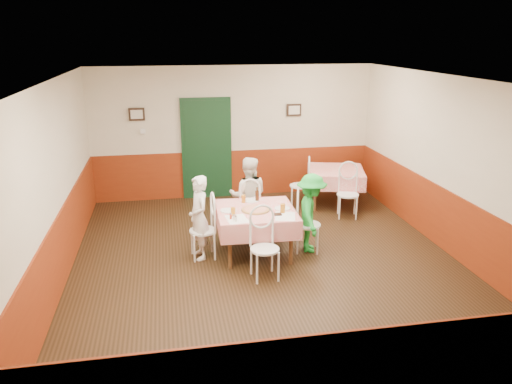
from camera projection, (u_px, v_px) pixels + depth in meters
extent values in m
plane|color=black|center=(267.00, 262.00, 7.81)|extent=(7.00, 7.00, 0.00)
plane|color=white|center=(268.00, 80.00, 6.96)|extent=(7.00, 7.00, 0.00)
cube|color=beige|center=(234.00, 132.00, 10.67)|extent=(6.00, 0.10, 2.80)
cube|color=beige|center=(353.00, 289.00, 4.10)|extent=(6.00, 0.10, 2.80)
cube|color=beige|center=(54.00, 187.00, 6.86)|extent=(0.10, 7.00, 2.80)
cube|color=beige|center=(452.00, 167.00, 7.90)|extent=(0.10, 7.00, 2.80)
cube|color=maroon|center=(235.00, 173.00, 10.92)|extent=(6.00, 0.03, 1.00)
cube|color=maroon|center=(347.00, 380.00, 4.39)|extent=(6.00, 0.03, 1.00)
cube|color=maroon|center=(63.00, 247.00, 7.14)|extent=(0.03, 7.00, 1.00)
cube|color=maroon|center=(445.00, 220.00, 8.17)|extent=(0.03, 7.00, 1.00)
cube|color=black|center=(207.00, 150.00, 10.62)|extent=(0.96, 0.06, 2.10)
cube|color=black|center=(137.00, 114.00, 10.14)|extent=(0.32, 0.03, 0.26)
cube|color=black|center=(294.00, 110.00, 10.71)|extent=(0.32, 0.03, 0.26)
cube|color=white|center=(143.00, 131.00, 10.26)|extent=(0.10, 0.03, 0.10)
cube|color=red|center=(256.00, 232.00, 8.00)|extent=(1.26, 1.26, 0.77)
cube|color=red|center=(335.00, 187.00, 10.33)|extent=(1.38, 1.38, 0.77)
cylinder|color=#B74723|center=(255.00, 210.00, 7.83)|extent=(0.44, 0.44, 0.03)
cylinder|color=white|center=(228.00, 211.00, 7.81)|extent=(0.26, 0.26, 0.01)
cylinder|color=white|center=(282.00, 208.00, 7.91)|extent=(0.26, 0.26, 0.01)
cylinder|color=white|center=(252.00, 201.00, 8.28)|extent=(0.26, 0.26, 0.01)
cylinder|color=#BF7219|center=(233.00, 212.00, 7.59)|extent=(0.07, 0.07, 0.13)
cylinder|color=#BF7219|center=(283.00, 208.00, 7.72)|extent=(0.08, 0.08, 0.14)
cylinder|color=#BF7219|center=(244.00, 199.00, 8.19)|extent=(0.07, 0.07, 0.13)
cylinder|color=#381C0A|center=(257.00, 195.00, 8.24)|extent=(0.06, 0.06, 0.22)
cylinder|color=silver|center=(234.00, 217.00, 7.42)|extent=(0.04, 0.04, 0.09)
cylinder|color=silver|center=(236.00, 219.00, 7.36)|extent=(0.04, 0.04, 0.09)
cylinder|color=#B23319|center=(231.00, 216.00, 7.46)|extent=(0.04, 0.04, 0.09)
cube|color=white|center=(237.00, 219.00, 7.47)|extent=(0.34, 0.43, 0.00)
cube|color=white|center=(285.00, 216.00, 7.58)|extent=(0.39, 0.46, 0.00)
cube|color=black|center=(278.00, 214.00, 7.64)|extent=(0.11, 0.09, 0.02)
imported|color=gray|center=(199.00, 218.00, 7.78)|extent=(0.42, 0.55, 1.34)
imported|color=gray|center=(248.00, 196.00, 8.75)|extent=(0.77, 0.65, 1.39)
imported|color=gray|center=(311.00, 213.00, 8.04)|extent=(0.65, 0.92, 1.30)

